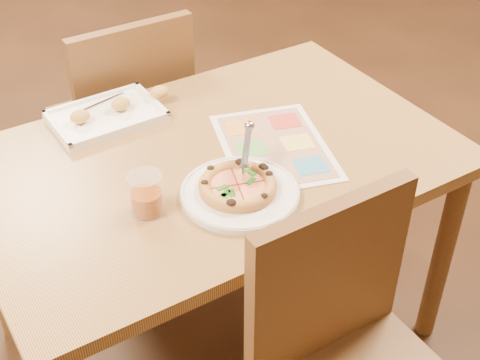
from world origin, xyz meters
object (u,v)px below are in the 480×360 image
glass_tumbler (146,196)px  dining_table (214,180)px  chair_far (128,106)px  pizza_cutter (246,153)px  menu (275,146)px  appetizer_tray (110,115)px  plate (240,193)px  chair_near (349,341)px  pizza (238,186)px

glass_tumbler → dining_table: bearing=25.4°
dining_table → chair_far: 0.61m
pizza_cutter → menu: (0.15, 0.09, -0.08)m
pizza_cutter → appetizer_tray: pizza_cutter is taller
menu → pizza_cutter: bearing=-149.7°
plate → pizza_cutter: size_ratio=2.24×
chair_far → plate: (-0.03, -0.79, 0.16)m
plate → appetizer_tray: size_ratio=0.82×
appetizer_tray → glass_tumbler: glass_tumbler is taller
chair_near → pizza: chair_near is taller
chair_near → glass_tumbler: 0.58m
dining_table → pizza_cutter: size_ratio=9.73×
chair_near → plate: 0.44m
glass_tumbler → plate: bearing=-17.0°
chair_near → menu: size_ratio=1.18×
chair_far → pizza_cutter: 0.78m
pizza_cutter → glass_tumbler: bearing=123.9°
dining_table → pizza: (-0.03, -0.18, 0.11)m
appetizer_tray → glass_tumbler: 0.45m
pizza → dining_table: bearing=79.1°
menu → chair_near: bearing=-106.5°
pizza_cutter → plate: bearing=173.2°
plate → glass_tumbler: (-0.22, 0.07, 0.04)m
plate → pizza: (-0.00, 0.01, 0.02)m
pizza_cutter → glass_tumbler: size_ratio=1.26×
pizza → appetizer_tray: size_ratio=0.55×
pizza → chair_near: bearing=-85.3°
glass_tumbler → menu: 0.42m
chair_far → pizza_cutter: bearing=91.0°
pizza → glass_tumbler: bearing=165.0°
chair_near → chair_far: (-0.00, 1.20, 0.00)m
chair_far → pizza: bearing=87.4°
appetizer_tray → menu: bearing=-48.7°
chair_near → plate: size_ratio=1.57×
pizza → appetizer_tray: bearing=104.9°
chair_near → glass_tumbler: size_ratio=4.42×
dining_table → chair_far: size_ratio=2.77×
appetizer_tray → plate: bearing=-75.2°
pizza → pizza_cutter: pizza_cutter is taller
chair_far → plate: bearing=87.6°
chair_near → chair_far: same height
appetizer_tray → pizza: bearing=-75.1°
dining_table → appetizer_tray: bearing=117.8°
pizza → menu: bearing=32.3°
dining_table → plate: plate is taller
pizza → menu: (0.20, 0.12, -0.02)m
glass_tumbler → pizza_cutter: bearing=-4.6°
chair_near → pizza: bearing=94.7°
chair_far → menu: size_ratio=1.18×
dining_table → glass_tumbler: bearing=-154.6°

